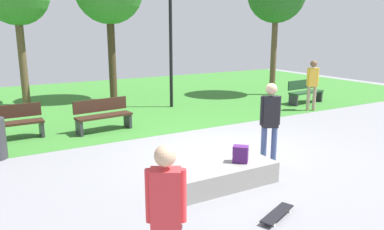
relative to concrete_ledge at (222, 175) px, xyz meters
The scene contains 12 objects.
ground_plane 1.88m from the concrete_ledge, 52.50° to the left, with size 28.00×28.00×0.00m, color gray.
grass_lawn 9.63m from the concrete_ledge, 83.20° to the left, with size 26.60×11.85×0.01m, color #387A2D.
concrete_ledge is the anchor object (origin of this frame).
backpack_on_ledge 0.53m from the concrete_ledge, ahead, with size 0.28×0.20×0.32m, color #4C1E66.
skater_performing_trick 3.23m from the concrete_ledge, 135.40° to the right, with size 0.39×0.33×1.74m.
skater_watching 1.67m from the concrete_ledge, 12.28° to the left, with size 0.40×0.32×1.79m.
skateboard_by_ledge 1.48m from the concrete_ledge, 88.64° to the right, with size 0.82×0.49×0.08m.
park_bench_near_path 4.95m from the concrete_ledge, 99.04° to the left, with size 1.64×0.65×0.91m.
park_bench_near_lamppost 6.11m from the concrete_ledge, 120.99° to the left, with size 1.61×0.50×0.91m.
park_bench_center_lawn 8.84m from the concrete_ledge, 34.14° to the left, with size 1.63×0.61×0.91m.
lamp_post 7.86m from the concrete_ledge, 70.52° to the left, with size 0.28×0.28×4.98m.
pedestrian_with_backpack 7.62m from the concrete_ledge, 30.86° to the left, with size 0.42×0.43×1.80m.
Camera 1 is at (-4.93, -6.94, 2.88)m, focal length 35.19 mm.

